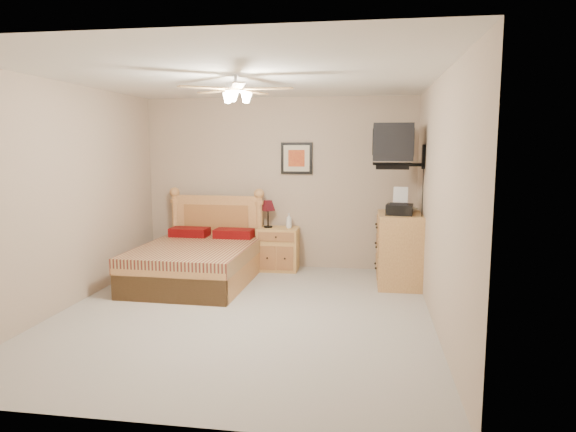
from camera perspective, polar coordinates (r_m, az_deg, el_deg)
name	(u,v)px	position (r m, az deg, el deg)	size (l,w,h in m)	color
floor	(243,314)	(5.68, -4.98, -10.76)	(4.50, 4.50, 0.00)	#A09991
ceiling	(240,77)	(5.43, -5.31, 15.12)	(4.00, 4.50, 0.04)	white
wall_back	(279,183)	(7.61, -1.04, 3.66)	(4.00, 0.04, 2.50)	tan
wall_front	(154,237)	(3.30, -14.63, -2.28)	(4.00, 0.04, 2.50)	tan
wall_left	(67,196)	(6.21, -23.37, 2.03)	(0.04, 4.50, 2.50)	tan
wall_right	(438,202)	(5.30, 16.35, 1.45)	(0.04, 4.50, 2.50)	tan
bed	(195,239)	(6.83, -10.31, -2.50)	(1.40, 1.84, 1.19)	#B78049
nightstand	(278,249)	(7.49, -1.08, -3.67)	(0.57, 0.43, 0.62)	#C69045
table_lamp	(268,214)	(7.46, -2.23, 0.24)	(0.21, 0.21, 0.40)	#4F0F17
lotion_bottle	(289,221)	(7.40, 0.11, -0.52)	(0.08, 0.08, 0.22)	white
framed_picture	(297,158)	(7.53, 0.97, 6.43)	(0.46, 0.04, 0.46)	black
dresser	(400,249)	(6.81, 12.29, -3.65)	(0.55, 0.80, 0.94)	#9F6B3E
fax_machine	(400,201)	(6.60, 12.31, 1.63)	(0.32, 0.34, 0.34)	black
magazine_lower	(398,210)	(7.00, 12.18, 0.67)	(0.19, 0.26, 0.02)	#BBAC97
magazine_upper	(399,208)	(7.03, 12.24, 0.89)	(0.21, 0.29, 0.02)	gray
wall_tv	(405,145)	(6.58, 12.86, 7.67)	(0.56, 0.46, 0.58)	black
ceiling_fan	(236,89)	(5.22, -5.84, 13.85)	(1.14, 1.14, 0.28)	white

